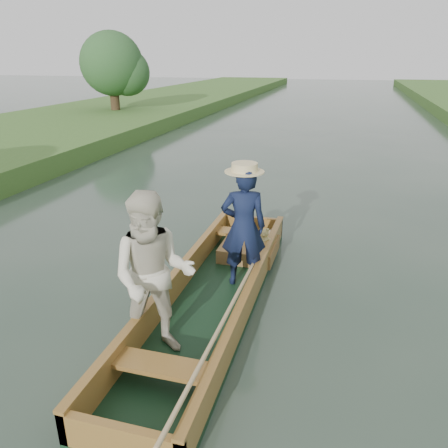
# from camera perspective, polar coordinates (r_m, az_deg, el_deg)

# --- Properties ---
(ground) EXTENTS (120.00, 120.00, 0.00)m
(ground) POSITION_cam_1_polar(r_m,az_deg,el_deg) (5.86, -1.61, -10.76)
(ground) COLOR #283D30
(ground) RESTS_ON ground
(punt) EXTENTS (1.42, 5.20, 1.89)m
(punt) POSITION_cam_1_polar(r_m,az_deg,el_deg) (5.34, -3.06, -6.07)
(punt) COLOR black
(punt) RESTS_ON ground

